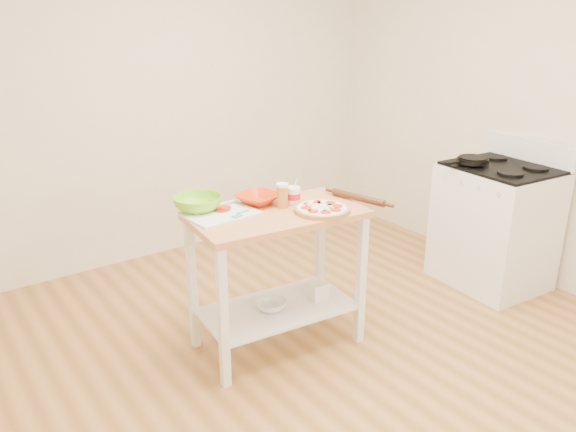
# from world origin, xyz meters

# --- Properties ---
(room_shell) EXTENTS (4.04, 4.54, 2.74)m
(room_shell) POSITION_xyz_m (0.00, 0.00, 1.35)
(room_shell) COLOR #B67F43
(room_shell) RESTS_ON ground
(prep_island) EXTENTS (1.08, 0.67, 0.90)m
(prep_island) POSITION_xyz_m (-0.19, 0.44, 0.64)
(prep_island) COLOR tan
(prep_island) RESTS_ON ground
(gas_stove) EXTENTS (0.71, 0.81, 1.11)m
(gas_stove) POSITION_xyz_m (1.67, 0.19, 0.47)
(gas_stove) COLOR white
(gas_stove) RESTS_ON ground
(skillet) EXTENTS (0.36, 0.23, 0.03)m
(skillet) POSITION_xyz_m (1.51, 0.35, 0.98)
(skillet) COLOR black
(skillet) RESTS_ON gas_stove
(pizza) EXTENTS (0.33, 0.33, 0.05)m
(pizza) POSITION_xyz_m (0.03, 0.29, 0.92)
(pizza) COLOR tan
(pizza) RESTS_ON prep_island
(cutting_board) EXTENTS (0.42, 0.33, 0.04)m
(cutting_board) POSITION_xyz_m (-0.49, 0.60, 0.91)
(cutting_board) COLOR white
(cutting_board) RESTS_ON prep_island
(spatula) EXTENTS (0.15, 0.08, 0.01)m
(spatula) POSITION_xyz_m (-0.40, 0.50, 0.92)
(spatula) COLOR teal
(spatula) RESTS_ON cutting_board
(knife) EXTENTS (0.27, 0.05, 0.01)m
(knife) POSITION_xyz_m (-0.50, 0.69, 0.92)
(knife) COLOR silver
(knife) RESTS_ON cutting_board
(orange_bowl) EXTENTS (0.31, 0.31, 0.06)m
(orange_bowl) POSITION_xyz_m (-0.20, 0.64, 0.93)
(orange_bowl) COLOR red
(orange_bowl) RESTS_ON prep_island
(green_bowl) EXTENTS (0.35, 0.35, 0.09)m
(green_bowl) POSITION_xyz_m (-0.56, 0.73, 0.95)
(green_bowl) COLOR #79CC22
(green_bowl) RESTS_ON prep_island
(beer_pint) EXTENTS (0.07, 0.07, 0.15)m
(beer_pint) POSITION_xyz_m (-0.11, 0.49, 0.97)
(beer_pint) COLOR #C3752C
(beer_pint) RESTS_ON prep_island
(yogurt_tub) EXTENTS (0.09, 0.09, 0.19)m
(yogurt_tub) POSITION_xyz_m (-0.03, 0.50, 0.95)
(yogurt_tub) COLOR white
(yogurt_tub) RESTS_ON prep_island
(rolling_pin) EXTENTS (0.13, 0.38, 0.04)m
(rolling_pin) POSITION_xyz_m (0.33, 0.30, 0.92)
(rolling_pin) COLOR #4E2811
(rolling_pin) RESTS_ON prep_island
(shelf_glass_bowl) EXTENTS (0.23, 0.23, 0.06)m
(shelf_glass_bowl) POSITION_xyz_m (-0.24, 0.44, 0.29)
(shelf_glass_bowl) COLOR silver
(shelf_glass_bowl) RESTS_ON prep_island
(shelf_bin) EXTENTS (0.12, 0.12, 0.11)m
(shelf_bin) POSITION_xyz_m (0.09, 0.39, 0.32)
(shelf_bin) COLOR white
(shelf_bin) RESTS_ON prep_island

